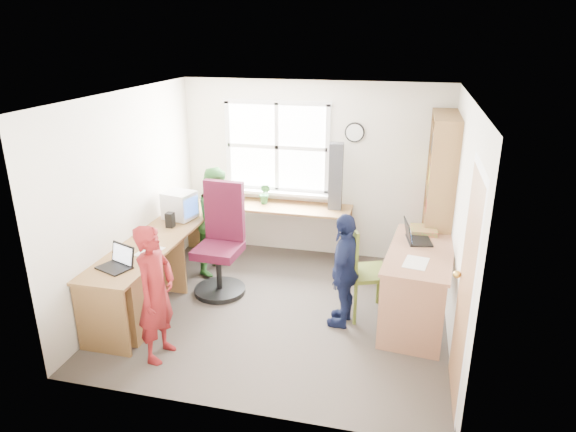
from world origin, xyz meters
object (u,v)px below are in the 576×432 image
(potted_plant, at_px, (265,194))
(person_navy, at_px, (345,270))
(crt_monitor, at_px, (180,205))
(right_desk, at_px, (419,270))
(person_green, at_px, (219,220))
(person_red, at_px, (156,293))
(cd_tower, at_px, (336,176))
(laptop_right, at_px, (414,236))
(bookshelf, at_px, (438,205))
(l_desk, at_px, (163,272))
(swivel_chair, at_px, (221,246))
(laptop_left, at_px, (118,262))
(wooden_chair, at_px, (362,267))

(potted_plant, height_order, person_navy, person_navy)
(potted_plant, bearing_deg, crt_monitor, -137.02)
(right_desk, distance_m, person_green, 2.62)
(person_green, bearing_deg, person_red, -164.39)
(potted_plant, bearing_deg, cd_tower, 2.01)
(laptop_right, bearing_deg, bookshelf, -28.48)
(l_desk, height_order, person_green, person_green)
(swivel_chair, distance_m, laptop_left, 1.33)
(crt_monitor, bearing_deg, laptop_left, -77.96)
(l_desk, xyz_separation_m, wooden_chair, (2.16, 0.40, 0.12))
(potted_plant, bearing_deg, wooden_chair, -42.34)
(crt_monitor, bearing_deg, laptop_right, 7.82)
(cd_tower, bearing_deg, laptop_right, -49.98)
(swivel_chair, bearing_deg, right_desk, -1.40)
(crt_monitor, relative_size, laptop_left, 1.05)
(bookshelf, distance_m, person_green, 2.75)
(person_red, bearing_deg, person_navy, -54.43)
(potted_plant, bearing_deg, person_red, -97.36)
(person_red, height_order, person_green, person_green)
(bookshelf, bearing_deg, crt_monitor, -170.04)
(l_desk, height_order, wooden_chair, wooden_chair)
(l_desk, height_order, swivel_chair, swivel_chair)
(bookshelf, height_order, potted_plant, bookshelf)
(l_desk, bearing_deg, laptop_left, -111.17)
(wooden_chair, distance_m, laptop_left, 2.55)
(laptop_left, bearing_deg, wooden_chair, 42.74)
(cd_tower, xyz_separation_m, potted_plant, (-0.96, -0.03, -0.30))
(laptop_left, bearing_deg, laptop_right, 43.79)
(l_desk, height_order, cd_tower, cd_tower)
(right_desk, bearing_deg, l_desk, -165.28)
(laptop_left, height_order, potted_plant, potted_plant)
(l_desk, bearing_deg, laptop_right, 13.94)
(right_desk, distance_m, crt_monitor, 3.02)
(person_green, bearing_deg, l_desk, 179.83)
(bookshelf, height_order, cd_tower, bookshelf)
(person_red, bearing_deg, swivel_chair, -0.44)
(laptop_right, relative_size, cd_tower, 0.43)
(crt_monitor, distance_m, person_red, 1.85)
(crt_monitor, bearing_deg, bookshelf, 22.70)
(laptop_left, relative_size, potted_plant, 1.38)
(swivel_chair, height_order, person_navy, swivel_chair)
(l_desk, bearing_deg, crt_monitor, 101.56)
(potted_plant, bearing_deg, person_navy, -49.86)
(bookshelf, bearing_deg, person_red, -138.39)
(wooden_chair, xyz_separation_m, person_green, (-1.92, 0.72, 0.12))
(l_desk, relative_size, swivel_chair, 2.21)
(swivel_chair, bearing_deg, potted_plant, 81.52)
(l_desk, height_order, bookshelf, bookshelf)
(laptop_right, distance_m, person_red, 2.79)
(wooden_chair, distance_m, cd_tower, 1.59)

